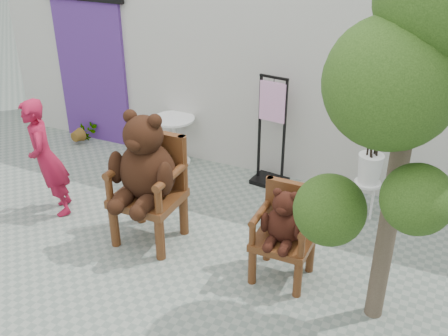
% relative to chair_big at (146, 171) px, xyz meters
% --- Properties ---
extents(ground_plane, '(60.00, 60.00, 0.00)m').
position_rel_chair_big_xyz_m(ground_plane, '(0.77, -0.55, -0.87)').
color(ground_plane, gray).
rests_on(ground_plane, ground).
extents(back_wall, '(9.00, 1.00, 3.00)m').
position_rel_chair_big_xyz_m(back_wall, '(0.77, 2.55, 0.63)').
color(back_wall, beige).
rests_on(back_wall, ground).
extents(doorway, '(1.40, 0.11, 2.33)m').
position_rel_chair_big_xyz_m(doorway, '(-2.23, 2.03, 0.29)').
color(doorway, '#4D2878').
rests_on(doorway, ground).
extents(chair_big, '(0.76, 0.82, 1.56)m').
position_rel_chair_big_xyz_m(chair_big, '(0.00, 0.00, 0.00)').
color(chair_big, '#46240F').
rests_on(chair_big, ground).
extents(chair_small, '(0.57, 0.55, 1.03)m').
position_rel_chair_big_xyz_m(chair_small, '(1.58, 0.01, -0.26)').
color(chair_small, '#46240F').
rests_on(chair_small, ground).
extents(person, '(0.62, 0.64, 1.48)m').
position_rel_chair_big_xyz_m(person, '(-1.39, -0.02, -0.14)').
color(person, maroon).
rests_on(person, ground).
extents(cafe_table, '(0.60, 0.60, 0.70)m').
position_rel_chair_big_xyz_m(cafe_table, '(-0.70, 1.80, -0.43)').
color(cafe_table, white).
rests_on(cafe_table, ground).
extents(display_stand, '(0.49, 0.40, 1.51)m').
position_rel_chair_big_xyz_m(display_stand, '(0.78, 1.79, -0.29)').
color(display_stand, black).
rests_on(display_stand, ground).
extents(stool_bucket, '(0.32, 0.32, 1.46)m').
position_rel_chair_big_xyz_m(stool_bucket, '(2.11, 1.54, -0.23)').
color(stool_bucket, white).
rests_on(stool_bucket, ground).
extents(tree, '(1.56, 1.62, 3.47)m').
position_rel_chair_big_xyz_m(tree, '(2.65, -0.32, 1.58)').
color(tree, '#443628').
rests_on(tree, ground).
extents(potted_plant, '(0.37, 0.33, 0.37)m').
position_rel_chair_big_xyz_m(potted_plant, '(-2.37, 1.80, -0.69)').
color(potted_plant, '#1B360E').
rests_on(potted_plant, ground).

